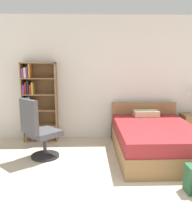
{
  "coord_description": "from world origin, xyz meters",
  "views": [
    {
      "loc": [
        -0.67,
        -2.14,
        1.72
      ],
      "look_at": [
        -0.53,
        1.98,
        0.83
      ],
      "focal_mm": 40.0,
      "sensor_mm": 36.0,
      "label": 1
    }
  ],
  "objects_px": {
    "bed": "(154,139)",
    "nightstand": "(192,127)",
    "office_chair": "(39,132)",
    "bookshelf": "(36,103)"
  },
  "relations": [
    {
      "from": "bookshelf",
      "to": "office_chair",
      "type": "relative_size",
      "value": 1.54
    },
    {
      "from": "nightstand",
      "to": "bed",
      "type": "bearing_deg",
      "value": -142.17
    },
    {
      "from": "office_chair",
      "to": "nightstand",
      "type": "distance_m",
      "value": 3.23
    },
    {
      "from": "office_chair",
      "to": "nightstand",
      "type": "height_order",
      "value": "office_chair"
    },
    {
      "from": "bookshelf",
      "to": "office_chair",
      "type": "xyz_separation_m",
      "value": [
        0.24,
        -1.03,
        -0.32
      ]
    },
    {
      "from": "bookshelf",
      "to": "bed",
      "type": "relative_size",
      "value": 0.82
    },
    {
      "from": "bookshelf",
      "to": "nightstand",
      "type": "height_order",
      "value": "bookshelf"
    },
    {
      "from": "bookshelf",
      "to": "office_chair",
      "type": "distance_m",
      "value": 1.11
    },
    {
      "from": "bed",
      "to": "nightstand",
      "type": "relative_size",
      "value": 3.59
    },
    {
      "from": "bookshelf",
      "to": "bed",
      "type": "bearing_deg",
      "value": -21.08
    }
  ]
}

